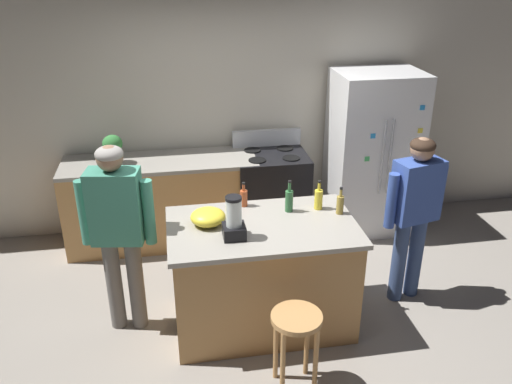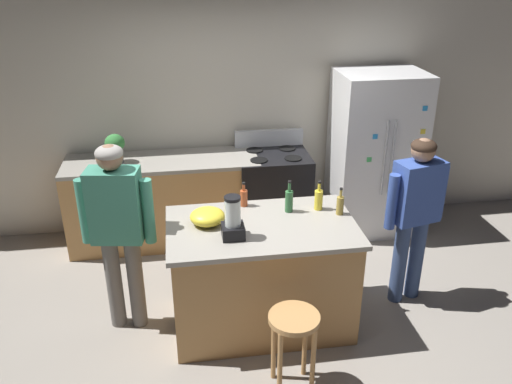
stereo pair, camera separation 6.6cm
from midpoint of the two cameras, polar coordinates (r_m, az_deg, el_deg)
ground_plane at (r=4.71m, az=0.99°, el=-13.73°), size 14.00×14.00×0.00m
back_wall at (r=5.83m, az=-2.19°, el=9.08°), size 8.00×0.10×2.70m
kitchen_island at (r=4.43m, az=1.04°, el=-8.93°), size 1.51×0.91×0.94m
back_counter_run at (r=5.73m, az=-9.53°, el=-0.95°), size 2.00×0.64×0.94m
refrigerator at (r=5.91m, az=13.05°, el=4.03°), size 0.90×0.73×1.79m
stove_range at (r=5.79m, az=2.16°, el=-0.20°), size 0.76×0.65×1.12m
person_by_island_left at (r=4.27m, az=-14.32°, el=-3.20°), size 0.60×0.28×1.63m
person_by_sink_right at (r=4.71m, az=17.25°, el=-1.51°), size 0.59×0.31×1.54m
bar_stool at (r=3.81m, az=4.61°, el=-14.90°), size 0.36×0.36×0.65m
potted_plant at (r=5.51m, az=-14.67°, el=4.79°), size 0.20×0.20×0.30m
blender_appliance at (r=3.95m, az=-2.04°, el=-3.09°), size 0.17×0.17×0.34m
bottle_soda at (r=4.42m, az=7.22°, el=-0.76°), size 0.07×0.07×0.26m
bottle_cooking_sauce at (r=4.45m, az=-0.90°, el=-0.58°), size 0.06×0.06×0.22m
bottle_olive_oil at (r=4.36m, az=4.03°, el=-0.91°), size 0.07×0.07×0.28m
bottle_vinegar at (r=4.37m, az=9.52°, el=-1.36°), size 0.06×0.06×0.24m
mixing_bowl at (r=4.19m, az=-4.82°, el=-2.66°), size 0.28×0.28×0.13m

